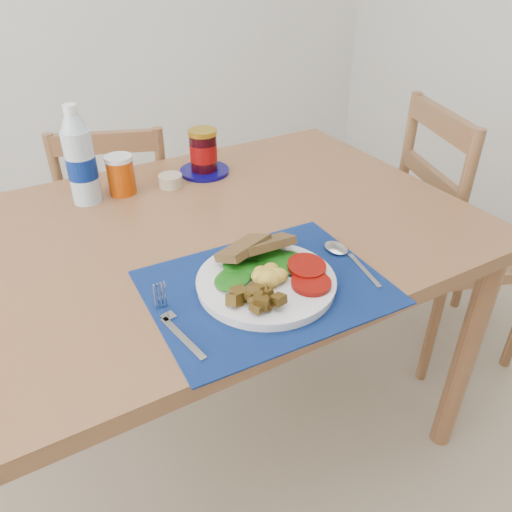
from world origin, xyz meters
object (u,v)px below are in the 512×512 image
(breakfast_plate, at_px, (265,280))
(juice_glass, at_px, (121,176))
(chair_far, at_px, (120,209))
(water_bottle, at_px, (81,161))
(chair_end, at_px, (454,213))
(jam_on_saucer, at_px, (204,154))

(breakfast_plate, relative_size, juice_glass, 2.74)
(breakfast_plate, bearing_deg, chair_far, 81.64)
(chair_far, height_order, water_bottle, chair_far)
(chair_end, bearing_deg, chair_far, 74.20)
(chair_far, xyz_separation_m, jam_on_saucer, (0.19, -0.33, 0.28))
(breakfast_plate, height_order, water_bottle, water_bottle)
(breakfast_plate, height_order, jam_on_saucer, jam_on_saucer)
(water_bottle, bearing_deg, juice_glass, 0.56)
(breakfast_plate, xyz_separation_m, water_bottle, (-0.20, 0.57, 0.09))
(juice_glass, bearing_deg, breakfast_plate, -79.29)
(jam_on_saucer, bearing_deg, chair_far, 119.92)
(chair_far, height_order, chair_end, chair_end)
(water_bottle, bearing_deg, chair_end, -15.98)
(chair_end, xyz_separation_m, juice_glass, (-1.00, 0.31, 0.23))
(water_bottle, relative_size, jam_on_saucer, 1.76)
(chair_far, relative_size, chair_end, 0.92)
(chair_far, xyz_separation_m, breakfast_plate, (0.05, -0.91, 0.24))
(chair_end, distance_m, jam_on_saucer, 0.85)
(jam_on_saucer, bearing_deg, water_bottle, -177.95)
(chair_far, bearing_deg, jam_on_saucer, 140.59)
(chair_far, bearing_deg, water_bottle, 85.77)
(chair_far, relative_size, breakfast_plate, 3.75)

